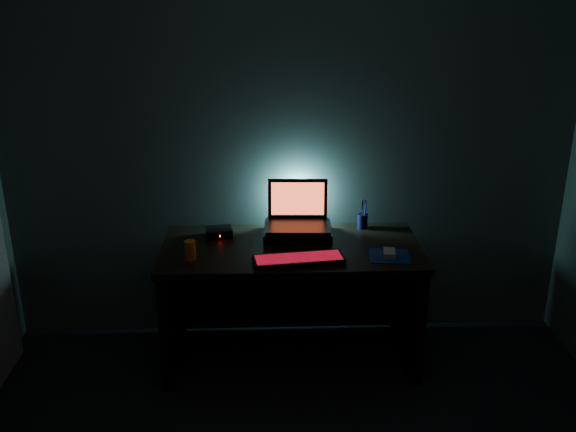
# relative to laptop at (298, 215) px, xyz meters

# --- Properties ---
(room) EXTENTS (3.50, 4.00, 2.50)m
(room) POSITION_rel_laptop_xyz_m (-0.05, -1.82, 0.38)
(room) COLOR black
(room) RESTS_ON ground
(desk) EXTENTS (1.50, 0.70, 0.75)m
(desk) POSITION_rel_laptop_xyz_m (-0.05, -0.14, -0.38)
(desk) COLOR black
(desk) RESTS_ON ground
(riser) EXTENTS (0.41, 0.32, 0.06)m
(riser) POSITION_rel_laptop_xyz_m (-0.00, -0.05, -0.09)
(riser) COLOR black
(riser) RESTS_ON desk
(laptop) EXTENTS (0.39, 0.30, 0.26)m
(laptop) POSITION_rel_laptop_xyz_m (0.00, 0.00, 0.00)
(laptop) COLOR black
(laptop) RESTS_ON riser
(keyboard) EXTENTS (0.51, 0.22, 0.03)m
(keyboard) POSITION_rel_laptop_xyz_m (-0.02, -0.42, -0.11)
(keyboard) COLOR black
(keyboard) RESTS_ON desk
(mousepad) EXTENTS (0.24, 0.22, 0.00)m
(mousepad) POSITION_rel_laptop_xyz_m (0.49, -0.36, -0.12)
(mousepad) COLOR navy
(mousepad) RESTS_ON desk
(mouse) EXTENTS (0.07, 0.11, 0.03)m
(mouse) POSITION_rel_laptop_xyz_m (0.49, -0.36, -0.10)
(mouse) COLOR #939398
(mouse) RESTS_ON mousepad
(pen_cup) EXTENTS (0.07, 0.07, 0.09)m
(pen_cup) POSITION_rel_laptop_xyz_m (0.41, 0.08, -0.08)
(pen_cup) COLOR black
(pen_cup) RESTS_ON desk
(juice_glass) EXTENTS (0.07, 0.07, 0.11)m
(juice_glass) POSITION_rel_laptop_xyz_m (-0.61, -0.35, -0.07)
(juice_glass) COLOR orange
(juice_glass) RESTS_ON desk
(router) EXTENTS (0.17, 0.14, 0.05)m
(router) POSITION_rel_laptop_xyz_m (-0.47, -0.03, -0.09)
(router) COLOR black
(router) RESTS_ON desk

